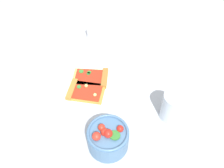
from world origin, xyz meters
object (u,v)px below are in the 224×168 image
Objects in this scene: pizza_slice_far at (84,91)px; pepper_shaker at (90,31)px; pizza_slice_near at (93,78)px; plate at (90,85)px; salad_bowl at (108,138)px; soda_glass at (172,107)px.

pepper_shaker reaches higher than pizza_slice_far.
pizza_slice_far reaches higher than pizza_slice_near.
plate is 0.30m from pepper_shaker.
plate is at bearing 103.21° from salad_bowl.
pizza_slice_far is 1.17× the size of salad_bowl.
salad_bowl is (0.04, -0.26, 0.02)m from pizza_slice_near.
plate is 0.25m from salad_bowl.
pizza_slice_far is 1.41× the size of soda_glass.
plate is 1.90× the size of salad_bowl.
soda_glass reaches higher than pizza_slice_far.
salad_bowl is 0.23m from soda_glass.
salad_bowl is 1.84× the size of pepper_shaker.
plate is at bearing 150.82° from soda_glass.
soda_glass is (0.25, -0.17, 0.03)m from pizza_slice_near.
pizza_slice_far reaches higher than plate.
plate is 3.51× the size of pepper_shaker.
pepper_shaker reaches higher than plate.
pepper_shaker reaches higher than pizza_slice_near.
pizza_slice_near is (0.01, 0.02, 0.01)m from plate.
plate is at bearing -90.54° from pepper_shaker.
pizza_slice_near is 1.38× the size of soda_glass.
salad_bowl is 0.54m from pepper_shaker.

